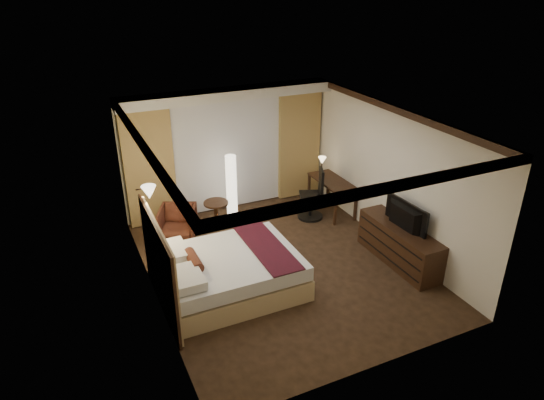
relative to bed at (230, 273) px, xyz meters
name	(u,v)px	position (x,y,z in m)	size (l,w,h in m)	color
floor	(281,266)	(1.08, 0.28, -0.33)	(4.50, 5.50, 0.01)	black
ceiling	(283,121)	(1.08, 0.28, 2.37)	(4.50, 5.50, 0.01)	white
back_wall	(226,149)	(1.08, 3.03, 1.02)	(4.50, 0.02, 2.70)	silver
left_wall	(149,225)	(-1.17, 0.28, 1.02)	(0.02, 5.50, 2.70)	silver
right_wall	(390,177)	(3.33, 0.28, 1.02)	(0.02, 5.50, 2.70)	silver
crown_molding	(283,125)	(1.08, 0.28, 2.31)	(4.50, 5.50, 0.12)	black
soffit	(228,94)	(1.08, 2.78, 2.27)	(4.50, 0.50, 0.20)	white
curtain_sheer	(228,155)	(1.08, 2.95, 0.92)	(2.48, 0.04, 2.45)	silver
curtain_left_drape	(149,168)	(-0.62, 2.89, 0.92)	(1.00, 0.14, 2.45)	tan
curtain_right_drape	(299,145)	(2.78, 2.89, 0.92)	(1.00, 0.14, 2.45)	tan
wall_sconce	(149,192)	(-1.01, 0.87, 1.29)	(0.24, 0.24, 0.24)	white
bed	(230,273)	(0.00, 0.00, 0.00)	(2.23, 1.74, 0.65)	white
headboard	(160,267)	(-1.12, 0.00, 0.42)	(0.12, 2.04, 1.50)	tan
armchair	(178,221)	(-0.33, 2.10, 0.03)	(0.69, 0.64, 0.71)	#4B2416
side_table	(217,214)	(0.51, 2.20, -0.05)	(0.51, 0.51, 0.56)	black
floor_lamp	(232,187)	(0.94, 2.42, 0.39)	(0.30, 0.30, 1.44)	white
desk	(331,196)	(3.03, 1.79, 0.05)	(0.55, 1.23, 0.75)	black
desk_lamp	(322,166)	(3.03, 2.26, 0.59)	(0.18, 0.18, 0.34)	#FFD899
office_chair	(311,194)	(2.48, 1.74, 0.24)	(0.54, 0.54, 1.13)	black
dresser	(399,245)	(3.08, -0.48, 0.03)	(0.50, 1.84, 0.72)	black
television	(402,213)	(3.05, -0.48, 0.69)	(1.03, 0.60, 0.14)	black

